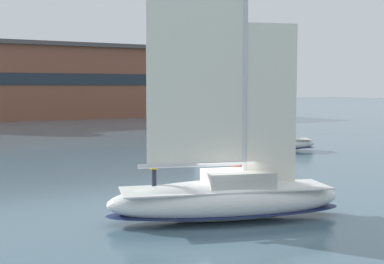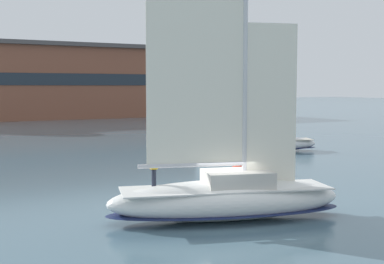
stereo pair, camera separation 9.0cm
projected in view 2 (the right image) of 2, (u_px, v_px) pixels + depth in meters
ground_plane at (226, 220)px, 23.08m from camera, size 400.00×400.00×0.00m
waterfront_building at (73, 81)px, 97.82m from camera, size 46.15×13.32×13.34m
sailboat_main at (226, 194)px, 22.99m from camera, size 10.73×5.78×14.20m
sailboat_moored_near_marina at (274, 143)px, 47.46m from camera, size 7.98×4.77×10.61m
motor_tender at (244, 170)px, 34.01m from camera, size 3.86×3.21×1.40m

